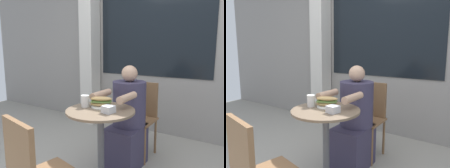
% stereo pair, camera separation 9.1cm
% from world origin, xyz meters
% --- Properties ---
extents(storefront_wall, '(8.00, 0.09, 2.80)m').
position_xyz_m(storefront_wall, '(-0.00, 1.61, 1.40)').
color(storefront_wall, gray).
rests_on(storefront_wall, ground_plane).
extents(lattice_pillar, '(0.25, 0.25, 2.40)m').
position_xyz_m(lattice_pillar, '(-1.23, 1.43, 1.20)').
color(lattice_pillar, beige).
rests_on(lattice_pillar, ground_plane).
extents(cafe_table, '(0.60, 0.60, 0.75)m').
position_xyz_m(cafe_table, '(0.00, 0.00, 0.54)').
color(cafe_table, brown).
rests_on(cafe_table, ground_plane).
extents(diner_chair, '(0.39, 0.39, 0.87)m').
position_xyz_m(diner_chair, '(-0.00, 0.84, 0.52)').
color(diner_chair, brown).
rests_on(diner_chair, ground_plane).
extents(seated_diner, '(0.36, 0.64, 1.10)m').
position_xyz_m(seated_diner, '(-0.00, 0.49, 0.47)').
color(seated_diner, '#38334C').
rests_on(seated_diner, ground_plane).
extents(sandwich_on_plate, '(0.21, 0.18, 0.10)m').
position_xyz_m(sandwich_on_plate, '(-0.04, 0.07, 0.79)').
color(sandwich_on_plate, white).
rests_on(sandwich_on_plate, cafe_table).
extents(drink_cup, '(0.07, 0.07, 0.11)m').
position_xyz_m(drink_cup, '(-0.17, -0.00, 0.80)').
color(drink_cup, silver).
rests_on(drink_cup, cafe_table).
extents(napkin_box, '(0.10, 0.10, 0.06)m').
position_xyz_m(napkin_box, '(0.11, -0.04, 0.78)').
color(napkin_box, silver).
rests_on(napkin_box, cafe_table).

